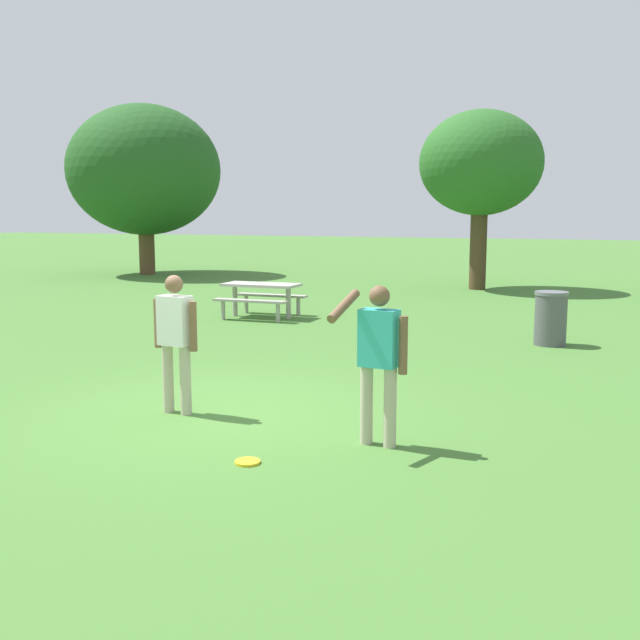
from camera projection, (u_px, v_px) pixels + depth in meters
The scene contains 8 objects.
ground_plane at pixel (218, 412), 8.79m from camera, with size 120.00×120.00×0.00m, color #447530.
person_thrower at pixel (378, 353), 7.40m from camera, with size 0.67×0.66×1.64m.
person_catcher at pixel (175, 335), 8.62m from camera, with size 0.61×0.26×1.64m.
frisbee at pixel (248, 462), 7.01m from camera, with size 0.25×0.25×0.03m, color yellow.
picnic_table_near at pixel (261, 293), 16.62m from camera, with size 1.72×1.45×0.77m.
trash_can_beside_table at pixel (551, 318), 13.18m from camera, with size 0.59×0.59×0.96m.
tree_tall_left at pixel (144, 170), 27.68m from camera, with size 5.69×5.69×6.33m.
tree_broad_center at pixel (481, 164), 22.24m from camera, with size 3.70×3.70×5.39m.
Camera 1 is at (4.25, -7.50, 2.36)m, focal length 41.54 mm.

